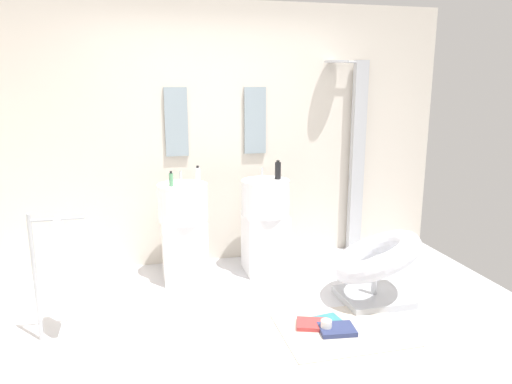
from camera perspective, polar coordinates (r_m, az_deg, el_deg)
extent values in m
cube|color=silver|center=(3.74, -0.21, -16.68)|extent=(4.80, 3.60, 0.04)
cube|color=beige|center=(4.90, -4.84, 6.69)|extent=(4.80, 0.10, 2.60)
cube|color=white|center=(4.60, -8.51, -6.74)|extent=(0.40, 0.40, 0.58)
cylinder|color=white|center=(4.47, -8.70, -1.19)|extent=(0.46, 0.46, 0.34)
cylinder|color=#B7BABF|center=(4.55, -8.95, 1.86)|extent=(0.02, 0.02, 0.10)
cube|color=white|center=(4.73, 1.09, -6.04)|extent=(0.40, 0.40, 0.58)
cylinder|color=white|center=(4.60, 1.12, -0.63)|extent=(0.46, 0.46, 0.34)
cylinder|color=#B7BABF|center=(4.68, 0.73, 2.33)|extent=(0.02, 0.02, 0.10)
cube|color=#8C9EA8|center=(4.77, -9.47, 8.20)|extent=(0.22, 0.03, 0.66)
cube|color=#8C9EA8|center=(4.89, -0.12, 8.49)|extent=(0.22, 0.03, 0.66)
cube|color=#B7BABF|center=(5.28, 11.93, 3.89)|extent=(0.14, 0.08, 2.05)
cylinder|color=#B7BABF|center=(5.14, 11.00, 14.95)|extent=(0.30, 0.02, 0.02)
cylinder|color=#B7BABF|center=(5.05, 9.55, 15.05)|extent=(0.24, 0.24, 0.02)
cube|color=#B7BABF|center=(4.32, 13.78, -12.03)|extent=(0.56, 0.50, 0.06)
cylinder|color=#B7BABF|center=(4.26, 13.90, -9.95)|extent=(0.05, 0.05, 0.34)
torus|color=silver|center=(4.18, 14.05, -7.42)|extent=(1.06, 1.06, 0.49)
cylinder|color=#B7BABF|center=(3.76, -24.76, -9.38)|extent=(0.03, 0.03, 0.95)
cylinder|color=#B7BABF|center=(3.60, -22.58, -3.01)|extent=(0.36, 0.02, 0.02)
cube|color=white|center=(3.67, -22.25, -6.77)|extent=(0.04, 0.22, 0.50)
cube|color=beige|center=(3.81, 10.22, -15.84)|extent=(0.93, 0.71, 0.01)
cube|color=#B73838|center=(3.81, 6.74, -15.36)|extent=(0.29, 0.25, 0.03)
cube|color=navy|center=(3.76, 9.61, -15.82)|extent=(0.28, 0.23, 0.04)
cube|color=teal|center=(3.87, 8.40, -15.00)|extent=(0.25, 0.22, 0.03)
cylinder|color=white|center=(3.74, 8.35, -15.47)|extent=(0.08, 0.08, 0.09)
cylinder|color=white|center=(4.36, -6.93, 1.84)|extent=(0.04, 0.04, 0.16)
cylinder|color=black|center=(4.34, -6.96, 2.99)|extent=(0.02, 0.02, 0.02)
cylinder|color=black|center=(4.60, 2.62, 2.54)|extent=(0.06, 0.06, 0.16)
cylinder|color=black|center=(4.59, 2.63, 3.66)|extent=(0.03, 0.03, 0.02)
cylinder|color=#59996B|center=(4.35, -10.06, 1.44)|extent=(0.04, 0.04, 0.12)
cylinder|color=black|center=(4.34, -10.09, 2.33)|extent=(0.02, 0.02, 0.02)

